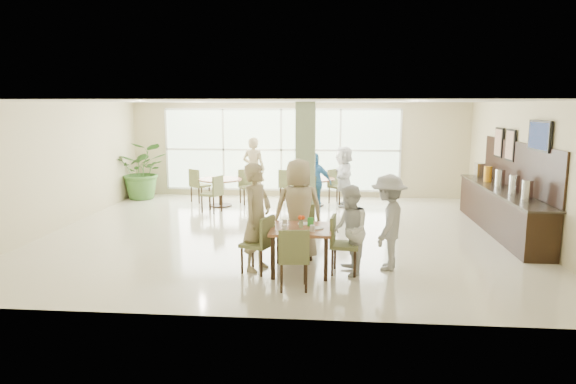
# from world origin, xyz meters

# --- Properties ---
(ground) EXTENTS (10.00, 10.00, 0.00)m
(ground) POSITION_xyz_m (0.00, 0.00, 0.00)
(ground) COLOR beige
(ground) RESTS_ON ground
(room_shell) EXTENTS (10.00, 10.00, 10.00)m
(room_shell) POSITION_xyz_m (0.00, 0.00, 1.70)
(room_shell) COLOR white
(room_shell) RESTS_ON ground
(window_bank) EXTENTS (7.00, 0.04, 7.00)m
(window_bank) POSITION_xyz_m (-0.50, 4.46, 1.40)
(window_bank) COLOR silver
(window_bank) RESTS_ON ground
(column) EXTENTS (0.45, 0.45, 2.80)m
(column) POSITION_xyz_m (0.40, 1.20, 1.40)
(column) COLOR #707D57
(column) RESTS_ON ground
(main_table) EXTENTS (0.98, 0.98, 0.75)m
(main_table) POSITION_xyz_m (0.54, -2.59, 0.66)
(main_table) COLOR brown
(main_table) RESTS_ON ground
(round_table_left) EXTENTS (1.16, 1.16, 0.75)m
(round_table_left) POSITION_xyz_m (-2.00, 2.83, 0.59)
(round_table_left) COLOR brown
(round_table_left) RESTS_ON ground
(round_table_right) EXTENTS (1.20, 1.20, 0.75)m
(round_table_right) POSITION_xyz_m (0.50, 3.12, 0.59)
(round_table_right) COLOR brown
(round_table_right) RESTS_ON ground
(chairs_main_table) EXTENTS (1.98, 2.07, 0.95)m
(chairs_main_table) POSITION_xyz_m (0.51, -2.61, 0.47)
(chairs_main_table) COLOR #525B32
(chairs_main_table) RESTS_ON ground
(chairs_table_left) EXTENTS (2.03, 1.98, 0.95)m
(chairs_table_left) POSITION_xyz_m (-2.01, 2.84, 0.47)
(chairs_table_left) COLOR #525B32
(chairs_table_left) RESTS_ON ground
(chairs_table_right) EXTENTS (1.99, 1.89, 0.95)m
(chairs_table_right) POSITION_xyz_m (0.48, 3.04, 0.47)
(chairs_table_right) COLOR #525B32
(chairs_table_right) RESTS_ON ground
(tabletop_clutter) EXTENTS (0.69, 0.78, 0.21)m
(tabletop_clutter) POSITION_xyz_m (0.53, -2.63, 0.81)
(tabletop_clutter) COLOR white
(tabletop_clutter) RESTS_ON main_table
(buffet_counter) EXTENTS (0.64, 4.70, 1.95)m
(buffet_counter) POSITION_xyz_m (4.70, 0.51, 0.55)
(buffet_counter) COLOR black
(buffet_counter) RESTS_ON ground
(wall_tv) EXTENTS (0.06, 1.00, 0.58)m
(wall_tv) POSITION_xyz_m (4.94, -0.60, 2.15)
(wall_tv) COLOR black
(wall_tv) RESTS_ON ground
(framed_art_a) EXTENTS (0.05, 0.55, 0.70)m
(framed_art_a) POSITION_xyz_m (4.95, 1.00, 1.85)
(framed_art_a) COLOR black
(framed_art_a) RESTS_ON ground
(framed_art_b) EXTENTS (0.05, 0.55, 0.70)m
(framed_art_b) POSITION_xyz_m (4.95, 1.80, 1.85)
(framed_art_b) COLOR black
(framed_art_b) RESTS_ON ground
(potted_plant) EXTENTS (1.66, 1.66, 1.67)m
(potted_plant) POSITION_xyz_m (-4.48, 3.70, 0.84)
(potted_plant) COLOR #3B6A2A
(potted_plant) RESTS_ON ground
(teen_left) EXTENTS (0.66, 0.77, 1.79)m
(teen_left) POSITION_xyz_m (-0.20, -2.51, 0.90)
(teen_left) COLOR tan
(teen_left) RESTS_ON ground
(teen_far) EXTENTS (0.99, 0.72, 1.81)m
(teen_far) POSITION_xyz_m (0.45, -1.89, 0.91)
(teen_far) COLOR tan
(teen_far) RESTS_ON ground
(teen_right) EXTENTS (0.66, 0.79, 1.46)m
(teen_right) POSITION_xyz_m (1.32, -2.63, 0.73)
(teen_right) COLOR white
(teen_right) RESTS_ON ground
(teen_standing) EXTENTS (0.86, 1.16, 1.60)m
(teen_standing) POSITION_xyz_m (1.97, -2.29, 0.80)
(teen_standing) COLOR #AAAAAC
(teen_standing) RESTS_ON ground
(adult_a) EXTENTS (0.96, 0.63, 1.54)m
(adult_a) POSITION_xyz_m (0.57, 2.19, 0.77)
(adult_a) COLOR #438DCA
(adult_a) RESTS_ON ground
(adult_b) EXTENTS (0.75, 1.55, 1.63)m
(adult_b) POSITION_xyz_m (1.34, 3.14, 0.81)
(adult_b) COLOR white
(adult_b) RESTS_ON ground
(adult_standing) EXTENTS (0.75, 0.57, 1.83)m
(adult_standing) POSITION_xyz_m (-1.22, 3.70, 0.91)
(adult_standing) COLOR tan
(adult_standing) RESTS_ON ground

